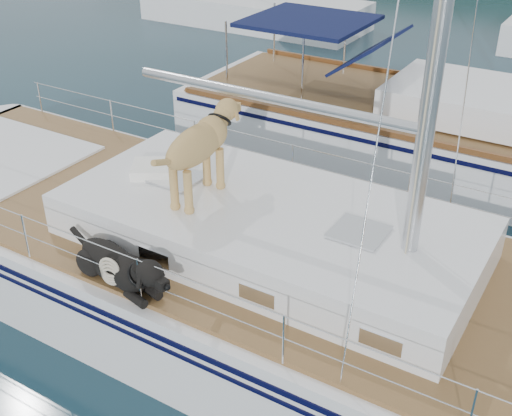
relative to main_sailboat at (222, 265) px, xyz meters
The scene contains 4 objects.
ground 0.69m from the main_sailboat, behind, with size 120.00×120.00×0.00m, color black.
main_sailboat is the anchor object (origin of this frame).
neighbor_sailboat 6.26m from the main_sailboat, 76.86° to the left, with size 11.00×3.50×13.30m.
bg_boat_west 16.18m from the main_sailboat, 119.99° to the left, with size 8.00×3.00×11.65m.
Camera 1 is at (4.24, -5.92, 5.69)m, focal length 45.00 mm.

